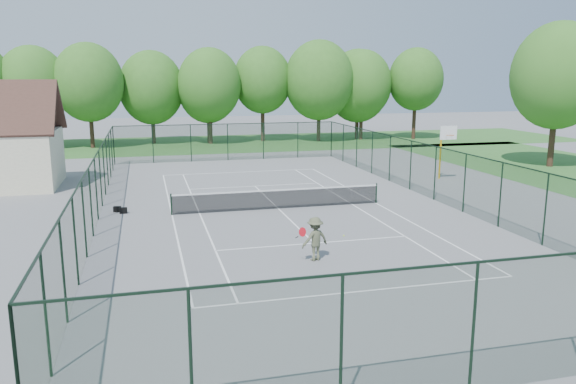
% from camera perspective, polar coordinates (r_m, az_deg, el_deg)
% --- Properties ---
extents(ground, '(140.00, 140.00, 0.00)m').
position_cam_1_polar(ground, '(29.42, -0.97, -1.72)').
color(ground, gray).
rests_on(ground, ground).
extents(grass_far, '(80.00, 16.00, 0.01)m').
position_cam_1_polar(grass_far, '(58.62, -7.83, 4.89)').
color(grass_far, '#3C7630').
rests_on(grass_far, ground).
extents(court_lines, '(11.05, 23.85, 0.01)m').
position_cam_1_polar(court_lines, '(29.42, -0.97, -1.71)').
color(court_lines, white).
rests_on(court_lines, ground).
extents(tennis_net, '(11.08, 0.08, 1.10)m').
position_cam_1_polar(tennis_net, '(29.29, -0.97, -0.62)').
color(tennis_net, black).
rests_on(tennis_net, ground).
extents(fence_enclosure, '(18.05, 36.05, 3.02)m').
position_cam_1_polar(fence_enclosure, '(29.10, -0.98, 1.27)').
color(fence_enclosure, '#15321C').
rests_on(fence_enclosure, ground).
extents(tree_line_far, '(39.40, 6.40, 9.70)m').
position_cam_1_polar(tree_line_far, '(58.23, -8.00, 10.75)').
color(tree_line_far, '#40281D').
rests_on(tree_line_far, ground).
extents(basketball_goal, '(1.20, 1.43, 3.65)m').
position_cam_1_polar(basketball_goal, '(38.70, 15.65, 4.94)').
color(basketball_goal, '#CE9C0C').
rests_on(basketball_goal, ground).
extents(tree_side, '(6.86, 6.86, 10.87)m').
position_cam_1_polar(tree_side, '(47.27, 25.74, 10.58)').
color(tree_side, '#40281D').
rests_on(tree_side, ground).
extents(sports_bag_a, '(0.38, 0.24, 0.30)m').
position_cam_1_polar(sports_bag_a, '(29.61, -16.38, -1.81)').
color(sports_bag_a, black).
rests_on(sports_bag_a, ground).
extents(sports_bag_b, '(0.41, 0.31, 0.28)m').
position_cam_1_polar(sports_bag_b, '(30.03, -16.96, -1.68)').
color(sports_bag_b, black).
rests_on(sports_bag_b, ground).
extents(tennis_player, '(2.18, 0.88, 1.67)m').
position_cam_1_polar(tennis_player, '(21.12, 2.76, -4.77)').
color(tennis_player, '#55593F').
rests_on(tennis_player, ground).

